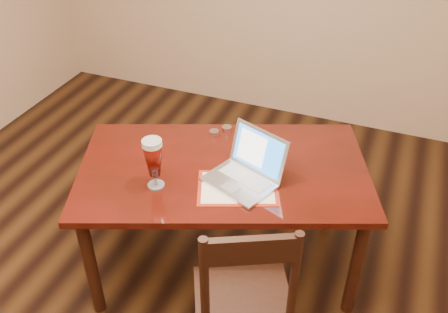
% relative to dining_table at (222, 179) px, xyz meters
% --- Properties ---
extents(ground, '(5.00, 5.00, 0.00)m').
position_rel_dining_table_xyz_m(ground, '(-0.23, -0.49, -0.68)').
color(ground, black).
rests_on(ground, ground).
extents(room_shell, '(4.51, 5.01, 2.71)m').
position_rel_dining_table_xyz_m(room_shell, '(-0.23, -0.49, 1.08)').
color(room_shell, tan).
rests_on(room_shell, ground).
extents(dining_table, '(1.85, 1.44, 1.06)m').
position_rel_dining_table_xyz_m(dining_table, '(0.00, 0.00, 0.00)').
color(dining_table, '#4B0E0A').
rests_on(dining_table, ground).
extents(dining_chair, '(0.61, 0.60, 1.09)m').
position_rel_dining_table_xyz_m(dining_chair, '(0.37, -0.64, -0.17)').
color(dining_chair, black).
rests_on(dining_chair, ground).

